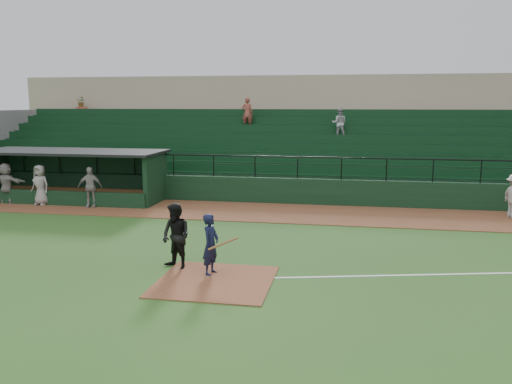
# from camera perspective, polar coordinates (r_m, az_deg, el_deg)

# --- Properties ---
(ground) EXTENTS (90.00, 90.00, 0.00)m
(ground) POSITION_cam_1_polar(r_m,az_deg,el_deg) (15.00, -3.48, -8.45)
(ground) COLOR #27501A
(ground) RESTS_ON ground
(warning_track) EXTENTS (40.00, 4.00, 0.03)m
(warning_track) POSITION_cam_1_polar(r_m,az_deg,el_deg) (22.59, 1.37, -2.21)
(warning_track) COLOR brown
(warning_track) RESTS_ON ground
(home_plate_dirt) EXTENTS (3.00, 3.00, 0.03)m
(home_plate_dirt) POSITION_cam_1_polar(r_m,az_deg,el_deg) (14.08, -4.47, -9.63)
(home_plate_dirt) COLOR brown
(home_plate_dirt) RESTS_ON ground
(stadium_structure) EXTENTS (38.00, 13.08, 6.40)m
(stadium_structure) POSITION_cam_1_polar(r_m,az_deg,el_deg) (30.58, 3.88, 5.21)
(stadium_structure) COLOR black
(stadium_structure) RESTS_ON ground
(dugout) EXTENTS (8.90, 3.20, 2.42)m
(dugout) POSITION_cam_1_polar(r_m,az_deg,el_deg) (27.07, -18.92, 2.07)
(dugout) COLOR black
(dugout) RESTS_ON ground
(batter_at_plate) EXTENTS (1.05, 0.71, 1.70)m
(batter_at_plate) POSITION_cam_1_polar(r_m,az_deg,el_deg) (14.41, -4.92, -5.70)
(batter_at_plate) COLOR black
(batter_at_plate) RESTS_ON ground
(umpire) EXTENTS (1.13, 1.05, 1.87)m
(umpire) POSITION_cam_1_polar(r_m,az_deg,el_deg) (15.04, -8.66, -4.78)
(umpire) COLOR black
(umpire) RESTS_ON ground
(dugout_player_a) EXTENTS (1.14, 0.70, 1.82)m
(dugout_player_a) POSITION_cam_1_polar(r_m,az_deg,el_deg) (24.64, -17.56, 0.52)
(dugout_player_a) COLOR #A29D98
(dugout_player_a) RESTS_ON warning_track
(dugout_player_b) EXTENTS (0.99, 0.73, 1.84)m
(dugout_player_b) POSITION_cam_1_polar(r_m,az_deg,el_deg) (25.95, -22.35, 0.71)
(dugout_player_b) COLOR #9D9792
(dugout_player_b) RESTS_ON warning_track
(dugout_player_c) EXTENTS (1.77, 0.64, 1.89)m
(dugout_player_c) POSITION_cam_1_polar(r_m,az_deg,el_deg) (27.05, -25.44, 0.88)
(dugout_player_c) COLOR #9F9995
(dugout_player_c) RESTS_ON warning_track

